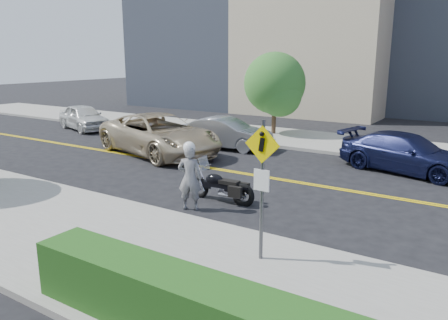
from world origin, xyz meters
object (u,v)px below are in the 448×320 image
parked_car_white (84,117)px  parked_car_silver (226,133)px  motorcycle (221,180)px  pedestrian_sign (262,177)px  motorcyclist (190,176)px  suv (159,134)px  parked_car_blue (406,153)px

parked_car_white → parked_car_silver: size_ratio=0.98×
motorcycle → parked_car_white: size_ratio=0.49×
parked_car_silver → pedestrian_sign: bearing=-149.1°
motorcyclist → suv: (-5.69, 5.23, -0.09)m
motorcyclist → motorcycle: (0.35, 1.12, -0.34)m
pedestrian_sign → parked_car_white: size_ratio=0.67×
pedestrian_sign → parked_car_blue: size_ratio=0.58×
parked_car_silver → motorcycle: bearing=-153.6°
parked_car_silver → parked_car_blue: size_ratio=0.89×
parked_car_blue → motorcyclist: bearing=164.2°
parked_car_white → parked_car_blue: parked_car_white is taller
pedestrian_sign → parked_car_silver: size_ratio=0.66×
pedestrian_sign → motorcyclist: bearing=149.5°
pedestrian_sign → motorcyclist: size_ratio=1.48×
pedestrian_sign → suv: 11.64m
pedestrian_sign → suv: bearing=141.5°
parked_car_silver → parked_car_blue: bearing=-95.1°
suv → parked_car_blue: 10.49m
motorcyclist → motorcycle: motorcyclist is taller
suv → parked_car_blue: (10.14, 2.70, -0.17)m
parked_car_white → parked_car_blue: bearing=-72.4°
motorcyclist → motorcycle: size_ratio=0.92×
suv → motorcycle: bearing=-108.8°
pedestrian_sign → motorcyclist: 4.04m
parked_car_silver → parked_car_blue: parked_car_silver is taller
pedestrian_sign → motorcycle: bearing=134.2°
suv → parked_car_blue: bearing=-59.7°
motorcycle → parked_car_blue: (4.10, 6.80, 0.07)m
motorcycle → suv: 7.30m
suv → parked_car_white: size_ratio=1.47×
motorcycle → motorcyclist: bearing=-110.0°
parked_car_blue → parked_car_white: bearing=103.4°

